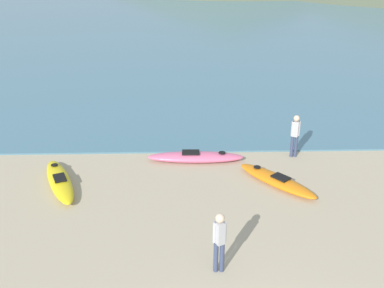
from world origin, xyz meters
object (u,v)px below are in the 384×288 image
Objects in this scene: kayak_on_sand_0 at (60,181)px; kayak_on_sand_3 at (277,180)px; kayak_on_sand_1 at (196,157)px; person_near_foreground at (219,239)px; person_near_waterline at (295,133)px.

kayak_on_sand_0 reaches higher than kayak_on_sand_3.
kayak_on_sand_1 is at bearing 20.52° from kayak_on_sand_0.
kayak_on_sand_0 is 2.01× the size of person_near_foreground.
kayak_on_sand_3 is (7.01, -0.14, -0.02)m from kayak_on_sand_0.
kayak_on_sand_1 is (4.45, 1.66, -0.00)m from kayak_on_sand_0.
kayak_on_sand_3 is 2.47m from person_near_waterline.
person_near_foreground reaches higher than kayak_on_sand_3.
kayak_on_sand_3 is 1.74× the size of person_near_waterline.
person_near_foreground reaches higher than kayak_on_sand_0.
person_near_waterline reaches higher than kayak_on_sand_0.
person_near_foreground is (0.33, -5.97, 0.74)m from kayak_on_sand_1.
person_near_foreground is 7.07m from person_near_waterline.
person_near_waterline is (1.04, 2.10, 0.77)m from kayak_on_sand_3.
person_near_foreground is (4.78, -4.31, 0.74)m from kayak_on_sand_0.
person_near_waterline is (3.60, 0.30, 0.75)m from kayak_on_sand_1.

